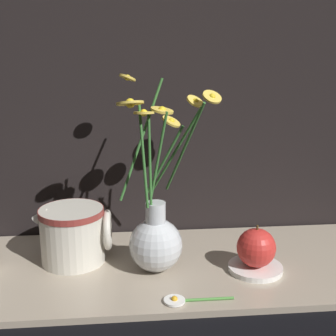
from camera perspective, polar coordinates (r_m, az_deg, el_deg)
The scene contains 7 objects.
ground_plane at distance 0.93m, azimuth 0.66°, elevation -12.30°, with size 6.00×6.00×0.00m, color black.
shelf at distance 0.93m, azimuth 0.66°, elevation -11.97°, with size 0.87×0.34×0.01m.
vase_with_flowers at distance 0.88m, azimuth -1.45°, elevation -8.02°, with size 0.20×0.15×0.36m.
ceramic_pitcher at distance 0.93m, azimuth -11.46°, elevation -7.69°, with size 0.15×0.12×0.12m.
saucer_plate at distance 0.91m, azimuth 10.58°, elevation -11.89°, with size 0.10×0.10×0.01m.
orange_fruit at distance 0.90m, azimuth 10.71°, elevation -9.53°, with size 0.07×0.07×0.08m.
loose_daisy at distance 0.80m, azimuth 1.81°, elevation -15.79°, with size 0.12×0.04×0.01m.
Camera 1 is at (-0.09, -0.82, 0.43)m, focal length 50.00 mm.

